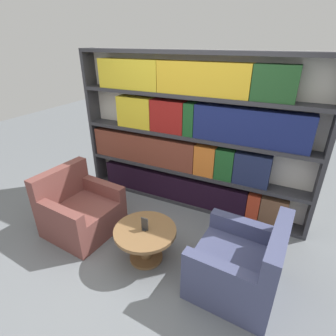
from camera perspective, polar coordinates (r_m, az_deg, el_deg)
ground_plane at (r=3.16m, az=-6.92°, el=-20.98°), size 14.00×14.00×0.00m
bookshelf at (r=3.72m, az=4.54°, el=6.68°), size 3.38×0.30×2.20m
armchair_left at (r=3.66m, az=-18.59°, el=-8.88°), size 0.87×0.89×0.83m
armchair_right at (r=2.86m, az=15.33°, el=-19.92°), size 0.86×0.87×0.83m
coffee_table at (r=3.06m, az=-4.95°, el=-14.90°), size 0.70×0.70×0.42m
table_sign at (r=2.94m, az=-5.08°, el=-12.21°), size 0.08×0.06×0.15m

